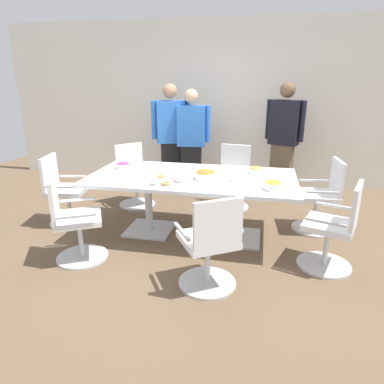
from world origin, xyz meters
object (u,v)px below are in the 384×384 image
object	(u,v)px
napkin_pile	(240,178)
snack_bowl_pretzels	(206,174)
office_chair_0	(64,194)
person_standing_0	(171,138)
office_chair_5	(232,180)
snack_bowl_cookies	(256,170)
donut_platter	(165,180)
office_chair_1	(73,224)
snack_bowl_candy_mix	(124,165)
person_standing_1	(191,141)
conference_table	(192,186)
office_chair_3	(334,231)
snack_bowl_chips_yellow	(273,185)
office_chair_6	(135,179)
plate_stack	(201,167)
person_standing_2	(283,139)
office_chair_2	(210,248)
office_chair_4	(321,200)

from	to	relation	value
napkin_pile	snack_bowl_pretzels	bearing A→B (deg)	176.73
office_chair_0	person_standing_0	distance (m)	1.95
office_chair_5	snack_bowl_cookies	bearing A→B (deg)	122.04
donut_platter	napkin_pile	xyz separation A→B (m)	(0.81, 0.18, 0.02)
office_chair_1	snack_bowl_candy_mix	world-z (taller)	office_chair_1
office_chair_0	snack_bowl_pretzels	distance (m)	1.92
office_chair_5	person_standing_1	size ratio (longest dim) A/B	0.54
office_chair_1	person_standing_0	size ratio (longest dim) A/B	0.52
conference_table	donut_platter	world-z (taller)	donut_platter
conference_table	snack_bowl_candy_mix	xyz separation A→B (m)	(-0.92, 0.17, 0.17)
office_chair_3	napkin_pile	size ratio (longest dim) A/B	5.54
napkin_pile	person_standing_0	bearing A→B (deg)	126.37
person_standing_0	snack_bowl_pretzels	size ratio (longest dim) A/B	7.02
person_standing_0	donut_platter	world-z (taller)	person_standing_0
conference_table	snack_bowl_chips_yellow	size ratio (longest dim) A/B	13.31
donut_platter	snack_bowl_cookies	bearing A→B (deg)	30.83
office_chair_6	snack_bowl_candy_mix	bearing A→B (deg)	54.28
office_chair_1	plate_stack	distance (m)	1.68
office_chair_0	person_standing_0	bearing A→B (deg)	137.15
office_chair_0	snack_bowl_chips_yellow	xyz separation A→B (m)	(2.62, -0.35, 0.40)
snack_bowl_chips_yellow	plate_stack	world-z (taller)	snack_bowl_chips_yellow
person_standing_0	donut_platter	xyz separation A→B (m)	(0.44, -1.88, -0.15)
office_chair_6	donut_platter	bearing A→B (deg)	78.08
office_chair_0	office_chair_5	xyz separation A→B (m)	(2.08, 1.08, 0.00)
office_chair_0	snack_bowl_chips_yellow	size ratio (longest dim) A/B	5.05
person_standing_0	plate_stack	xyz separation A→B (m)	(0.72, -1.21, -0.16)
office_chair_5	napkin_pile	size ratio (longest dim) A/B	5.54
person_standing_2	snack_bowl_chips_yellow	xyz separation A→B (m)	(-0.18, -2.06, -0.13)
office_chair_5	snack_bowl_cookies	world-z (taller)	office_chair_5
office_chair_2	snack_bowl_cookies	world-z (taller)	office_chair_2
office_chair_0	donut_platter	world-z (taller)	office_chair_0
office_chair_0	snack_bowl_candy_mix	distance (m)	0.89
office_chair_0	snack_bowl_cookies	world-z (taller)	office_chair_0
snack_bowl_chips_yellow	napkin_pile	size ratio (longest dim) A/B	1.10
person_standing_1	office_chair_6	bearing A→B (deg)	37.88
snack_bowl_chips_yellow	donut_platter	xyz separation A→B (m)	(-1.17, 0.05, -0.04)
office_chair_4	donut_platter	size ratio (longest dim) A/B	2.28
conference_table	office_chair_0	bearing A→B (deg)	-179.82
snack_bowl_chips_yellow	office_chair_2	bearing A→B (deg)	-126.33
office_chair_5	office_chair_6	size ratio (longest dim) A/B	1.00
conference_table	office_chair_6	world-z (taller)	office_chair_6
office_chair_1	office_chair_6	bearing A→B (deg)	151.43
person_standing_2	snack_bowl_chips_yellow	distance (m)	2.07
person_standing_1	napkin_pile	size ratio (longest dim) A/B	10.26
office_chair_5	snack_bowl_pretzels	world-z (taller)	office_chair_5
office_chair_4	person_standing_1	xyz separation A→B (m)	(-1.88, 1.11, 0.47)
office_chair_6	snack_bowl_chips_yellow	distance (m)	2.36
conference_table	snack_bowl_candy_mix	size ratio (longest dim) A/B	13.12
office_chair_2	office_chair_3	size ratio (longest dim) A/B	1.00
office_chair_3	snack_bowl_pretzels	xyz separation A→B (m)	(-1.36, 0.39, 0.40)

